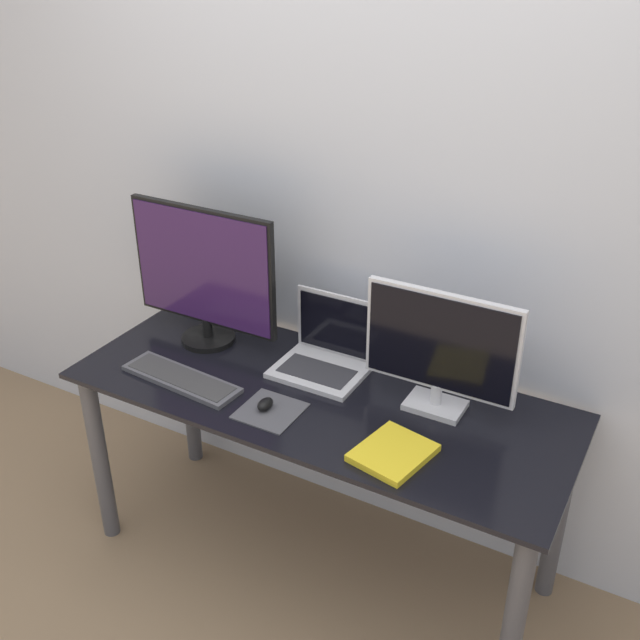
# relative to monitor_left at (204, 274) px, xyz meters

# --- Properties ---
(ground_plane) EXTENTS (12.00, 12.00, 0.00)m
(ground_plane) POSITION_rel_monitor_left_xyz_m (0.53, -0.44, -1.02)
(ground_plane) COLOR #8C7051
(wall_back) EXTENTS (7.00, 0.05, 2.50)m
(wall_back) POSITION_rel_monitor_left_xyz_m (0.53, 0.28, 0.23)
(wall_back) COLOR silver
(wall_back) RESTS_ON ground_plane
(desk) EXTENTS (1.68, 0.66, 0.75)m
(desk) POSITION_rel_monitor_left_xyz_m (0.53, -0.11, -0.41)
(desk) COLOR black
(desk) RESTS_ON ground_plane
(monitor_left) EXTENTS (0.59, 0.20, 0.52)m
(monitor_left) POSITION_rel_monitor_left_xyz_m (0.00, 0.00, 0.00)
(monitor_left) COLOR black
(monitor_left) RESTS_ON desk
(monitor_right) EXTENTS (0.49, 0.13, 0.41)m
(monitor_right) POSITION_rel_monitor_left_xyz_m (0.90, 0.00, -0.05)
(monitor_right) COLOR silver
(monitor_right) RESTS_ON desk
(laptop) EXTENTS (0.31, 0.25, 0.25)m
(laptop) POSITION_rel_monitor_left_xyz_m (0.47, 0.05, -0.21)
(laptop) COLOR silver
(laptop) RESTS_ON desk
(keyboard) EXTENTS (0.45, 0.16, 0.02)m
(keyboard) POSITION_rel_monitor_left_xyz_m (0.09, -0.27, -0.26)
(keyboard) COLOR #4C4C51
(keyboard) RESTS_ON desk
(mousepad) EXTENTS (0.19, 0.19, 0.00)m
(mousepad) POSITION_rel_monitor_left_xyz_m (0.45, -0.28, -0.27)
(mousepad) COLOR #47474C
(mousepad) RESTS_ON desk
(mouse) EXTENTS (0.04, 0.07, 0.03)m
(mouse) POSITION_rel_monitor_left_xyz_m (0.43, -0.28, -0.25)
(mouse) COLOR black
(mouse) RESTS_ON mousepad
(book) EXTENTS (0.23, 0.25, 0.02)m
(book) POSITION_rel_monitor_left_xyz_m (0.88, -0.29, -0.26)
(book) COLOR yellow
(book) RESTS_ON desk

